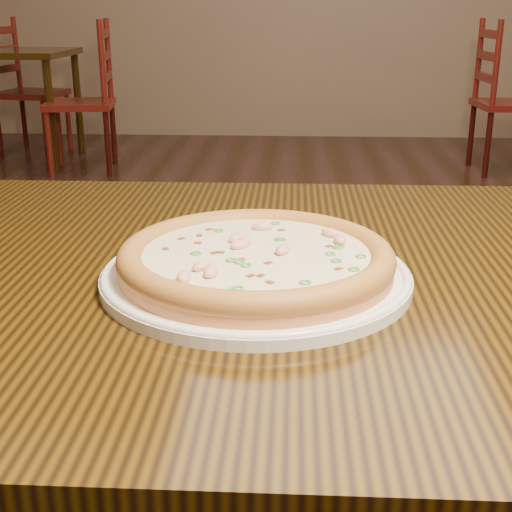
{
  "coord_description": "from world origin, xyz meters",
  "views": [
    {
      "loc": [
        -0.32,
        -1.41,
        1.03
      ],
      "look_at": [
        -0.36,
        -0.7,
        0.78
      ],
      "focal_mm": 50.0,
      "sensor_mm": 36.0,
      "label": 1
    }
  ],
  "objects_px": {
    "chair_a": "(24,92)",
    "hero_table": "(360,346)",
    "pizza": "(256,259)",
    "chair_c": "(503,103)",
    "chair_b": "(88,103)",
    "plate": "(256,275)"
  },
  "relations": [
    {
      "from": "chair_a",
      "to": "plate",
      "type": "bearing_deg",
      "value": -66.59
    },
    {
      "from": "plate",
      "to": "chair_c",
      "type": "height_order",
      "value": "chair_c"
    },
    {
      "from": "pizza",
      "to": "chair_b",
      "type": "distance_m",
      "value": 4.06
    },
    {
      "from": "chair_b",
      "to": "chair_c",
      "type": "distance_m",
      "value": 2.64
    },
    {
      "from": "hero_table",
      "to": "chair_a",
      "type": "distance_m",
      "value": 4.78
    },
    {
      "from": "hero_table",
      "to": "pizza",
      "type": "bearing_deg",
      "value": -157.37
    },
    {
      "from": "chair_a",
      "to": "hero_table",
      "type": "bearing_deg",
      "value": -65.03
    },
    {
      "from": "plate",
      "to": "chair_c",
      "type": "xyz_separation_m",
      "value": [
        1.36,
        3.95,
        -0.32
      ]
    },
    {
      "from": "plate",
      "to": "pizza",
      "type": "bearing_deg",
      "value": -23.07
    },
    {
      "from": "pizza",
      "to": "chair_c",
      "type": "xyz_separation_m",
      "value": [
        1.36,
        3.95,
        -0.34
      ]
    },
    {
      "from": "pizza",
      "to": "chair_a",
      "type": "distance_m",
      "value": 4.78
    },
    {
      "from": "hero_table",
      "to": "plate",
      "type": "height_order",
      "value": "plate"
    },
    {
      "from": "hero_table",
      "to": "chair_c",
      "type": "relative_size",
      "value": 1.26
    },
    {
      "from": "plate",
      "to": "pizza",
      "type": "distance_m",
      "value": 0.02
    },
    {
      "from": "chair_c",
      "to": "chair_b",
      "type": "bearing_deg",
      "value": -177.52
    },
    {
      "from": "hero_table",
      "to": "chair_c",
      "type": "bearing_deg",
      "value": 72.37
    },
    {
      "from": "pizza",
      "to": "chair_b",
      "type": "xyz_separation_m",
      "value": [
        -1.28,
        3.83,
        -0.34
      ]
    },
    {
      "from": "plate",
      "to": "chair_c",
      "type": "bearing_deg",
      "value": 71.01
    },
    {
      "from": "plate",
      "to": "chair_b",
      "type": "relative_size",
      "value": 0.35
    },
    {
      "from": "pizza",
      "to": "chair_a",
      "type": "height_order",
      "value": "chair_a"
    },
    {
      "from": "chair_a",
      "to": "chair_b",
      "type": "xyz_separation_m",
      "value": [
        0.62,
        -0.54,
        0.0
      ]
    },
    {
      "from": "pizza",
      "to": "hero_table",
      "type": "bearing_deg",
      "value": 22.63
    }
  ]
}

